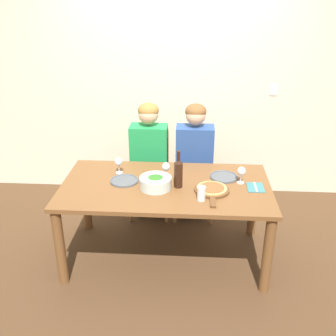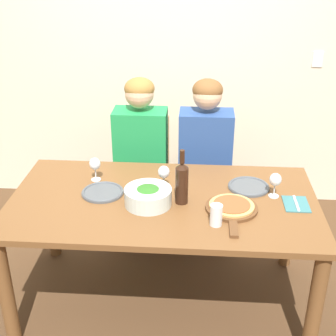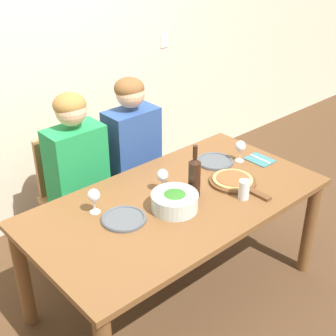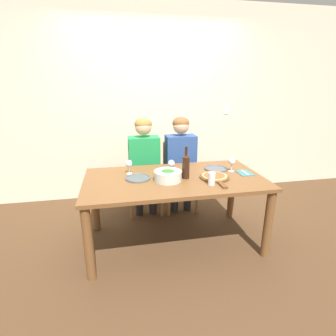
% 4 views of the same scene
% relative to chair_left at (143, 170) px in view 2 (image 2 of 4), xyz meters
% --- Properties ---
extents(ground_plane, '(40.00, 40.00, 0.00)m').
position_rel_chair_left_xyz_m(ground_plane, '(0.22, -0.83, -0.50)').
color(ground_plane, '#4C331E').
extents(back_wall, '(10.00, 0.06, 2.70)m').
position_rel_chair_left_xyz_m(back_wall, '(0.22, 0.56, 0.85)').
color(back_wall, beige).
rests_on(back_wall, ground).
extents(dining_table, '(1.79, 0.95, 0.74)m').
position_rel_chair_left_xyz_m(dining_table, '(0.22, -0.83, 0.13)').
color(dining_table, brown).
rests_on(dining_table, ground).
extents(chair_left, '(0.42, 0.42, 0.90)m').
position_rel_chair_left_xyz_m(chair_left, '(0.00, 0.00, 0.00)').
color(chair_left, '#9E7042').
rests_on(chair_left, ground).
extents(chair_right, '(0.42, 0.42, 0.90)m').
position_rel_chair_left_xyz_m(chair_right, '(0.47, 0.00, 0.00)').
color(chair_right, '#9E7042').
rests_on(chair_right, ground).
extents(person_woman, '(0.47, 0.51, 1.24)m').
position_rel_chair_left_xyz_m(person_woman, '(0.00, -0.11, 0.25)').
color(person_woman, '#28282D').
rests_on(person_woman, ground).
extents(person_man, '(0.47, 0.51, 1.24)m').
position_rel_chair_left_xyz_m(person_man, '(0.47, -0.11, 0.25)').
color(person_man, '#28282D').
rests_on(person_man, ground).
extents(wine_bottle, '(0.07, 0.07, 0.33)m').
position_rel_chair_left_xyz_m(wine_bottle, '(0.33, -0.87, 0.37)').
color(wine_bottle, black).
rests_on(wine_bottle, dining_table).
extents(broccoli_bowl, '(0.27, 0.27, 0.11)m').
position_rel_chair_left_xyz_m(broccoli_bowl, '(0.14, -0.90, 0.29)').
color(broccoli_bowl, silver).
rests_on(broccoli_bowl, dining_table).
extents(dinner_plate_left, '(0.25, 0.25, 0.02)m').
position_rel_chair_left_xyz_m(dinner_plate_left, '(-0.14, -0.80, 0.25)').
color(dinner_plate_left, '#4C5156').
rests_on(dinner_plate_left, dining_table).
extents(dinner_plate_right, '(0.25, 0.25, 0.02)m').
position_rel_chair_left_xyz_m(dinner_plate_right, '(0.73, -0.66, 0.25)').
color(dinner_plate_right, '#4C5156').
rests_on(dinner_plate_right, dining_table).
extents(pizza_on_board, '(0.29, 0.43, 0.04)m').
position_rel_chair_left_xyz_m(pizza_on_board, '(0.61, -0.93, 0.25)').
color(pizza_on_board, brown).
rests_on(pizza_on_board, dining_table).
extents(wine_glass_left, '(0.07, 0.07, 0.15)m').
position_rel_chair_left_xyz_m(wine_glass_left, '(-0.22, -0.63, 0.34)').
color(wine_glass_left, silver).
rests_on(wine_glass_left, dining_table).
extents(wine_glass_right, '(0.07, 0.07, 0.15)m').
position_rel_chair_left_xyz_m(wine_glass_right, '(0.87, -0.76, 0.34)').
color(wine_glass_right, silver).
rests_on(wine_glass_right, dining_table).
extents(wine_glass_centre, '(0.07, 0.07, 0.15)m').
position_rel_chair_left_xyz_m(wine_glass_centre, '(0.22, -0.71, 0.34)').
color(wine_glass_centre, silver).
rests_on(wine_glass_centre, dining_table).
extents(water_tumbler, '(0.07, 0.07, 0.12)m').
position_rel_chair_left_xyz_m(water_tumbler, '(0.52, -1.09, 0.30)').
color(water_tumbler, silver).
rests_on(water_tumbler, dining_table).
extents(fork_on_napkin, '(0.14, 0.18, 0.01)m').
position_rel_chair_left_xyz_m(fork_on_napkin, '(0.98, -0.84, 0.24)').
color(fork_on_napkin, '#387075').
rests_on(fork_on_napkin, dining_table).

